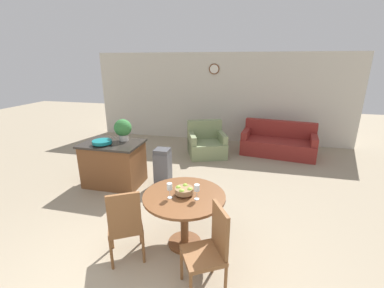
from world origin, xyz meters
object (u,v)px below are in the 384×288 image
object	(u,v)px
wine_glass_right	(197,188)
kitchen_island	(114,163)
dining_chair_near_right	(210,247)
couch	(278,143)
wine_glass_left	(170,187)
trash_bin	(163,167)
dining_table	(184,207)
armchair	(206,144)
potted_plant	(123,129)
fruit_bowl	(184,190)
teal_bowl	(102,142)
dining_chair_near_left	(125,223)

from	to	relation	value
wine_glass_right	kitchen_island	xyz separation A→B (m)	(-2.07, 1.54, -0.47)
dining_chair_near_right	couch	size ratio (longest dim) A/B	0.50
wine_glass_left	trash_bin	bearing A→B (deg)	112.70
dining_table	armchair	size ratio (longest dim) A/B	0.91
potted_plant	couch	distance (m)	4.19
fruit_bowl	teal_bowl	size ratio (longest dim) A/B	0.66
wine_glass_right	fruit_bowl	bearing A→B (deg)	160.25
wine_glass_left	teal_bowl	distance (m)	2.34
trash_bin	potted_plant	bearing A→B (deg)	-179.94
dining_chair_near_left	trash_bin	xyz separation A→B (m)	(-0.27, 2.13, -0.17)
teal_bowl	dining_table	bearing A→B (deg)	-33.26
wine_glass_left	couch	xyz separation A→B (m)	(1.70, 4.26, -0.63)
wine_glass_right	armchair	world-z (taller)	wine_glass_right
dining_chair_near_right	wine_glass_left	world-z (taller)	dining_chair_near_right
kitchen_island	couch	bearing A→B (deg)	37.95
dining_chair_near_left	couch	size ratio (longest dim) A/B	0.50
dining_table	wine_glass_right	bearing A→B (deg)	-20.03
kitchen_island	armchair	world-z (taller)	armchair
dining_chair_near_right	trash_bin	xyz separation A→B (m)	(-1.37, 2.31, -0.17)
kitchen_island	couch	distance (m)	4.36
trash_bin	wine_glass_left	bearing A→B (deg)	-67.30
fruit_bowl	potted_plant	size ratio (longest dim) A/B	0.55
dining_table	fruit_bowl	bearing A→B (deg)	-155.56
dining_chair_near_left	fruit_bowl	bearing A→B (deg)	5.95
dining_chair_near_left	fruit_bowl	distance (m)	0.83
couch	dining_chair_near_right	bearing A→B (deg)	-94.93
teal_bowl	couch	distance (m)	4.59
dining_chair_near_left	couch	bearing A→B (deg)	34.84
dining_chair_near_right	armchair	xyz separation A→B (m)	(-0.81, 4.26, -0.25)
wine_glass_left	fruit_bowl	bearing A→B (deg)	35.61
wine_glass_left	kitchen_island	bearing A→B (deg)	137.51
fruit_bowl	potted_plant	xyz separation A→B (m)	(-1.73, 1.67, 0.30)
dining_table	wine_glass_left	xyz separation A→B (m)	(-0.16, -0.11, 0.33)
kitchen_island	dining_chair_near_left	bearing A→B (deg)	-56.93
dining_chair_near_right	wine_glass_left	size ratio (longest dim) A/B	4.90
dining_chair_near_left	dining_chair_near_right	xyz separation A→B (m)	(1.09, -0.18, 0.00)
dining_table	couch	world-z (taller)	couch
wine_glass_right	armchair	distance (m)	3.78
fruit_bowl	armchair	size ratio (longest dim) A/B	0.20
kitchen_island	potted_plant	distance (m)	0.74
wine_glass_right	armchair	size ratio (longest dim) A/B	0.17
dining_chair_near_right	dining_chair_near_left	bearing A→B (deg)	50.93
wine_glass_left	kitchen_island	distance (m)	2.39
couch	armchair	distance (m)	1.97
fruit_bowl	potted_plant	bearing A→B (deg)	135.98
dining_chair_near_right	potted_plant	distance (m)	3.24
dining_chair_near_left	kitchen_island	world-z (taller)	dining_chair_near_left
kitchen_island	dining_table	bearing A→B (deg)	-37.88
couch	wine_glass_left	bearing A→B (deg)	-103.93
wine_glass_left	dining_chair_near_left	bearing A→B (deg)	-144.13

